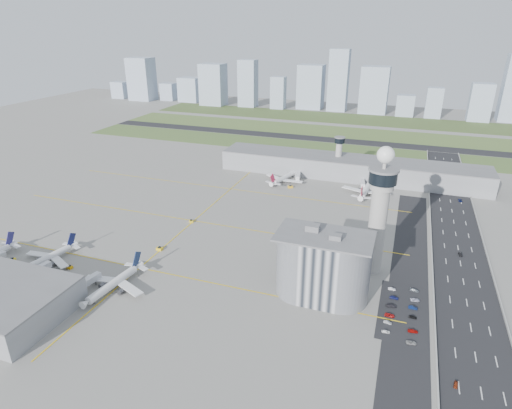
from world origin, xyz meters
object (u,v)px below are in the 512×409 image
(tug_4, at_px, (290,187))
(car_hw_2, at_px, (460,200))
(car_lot_1, at_px, (388,322))
(car_lot_11, at_px, (414,290))
(admin_building, at_px, (323,266))
(car_lot_4, at_px, (394,297))
(tug_3, at_px, (191,221))
(car_lot_0, at_px, (386,331))
(airplane_near_b, at_px, (46,255))
(tug_0, at_px, (12,260))
(tug_1, at_px, (70,267))
(car_hw_1, at_px, (460,254))
(car_lot_10, at_px, (415,300))
(car_lot_8, at_px, (413,317))
(car_hw_0, at_px, (456,385))
(car_lot_6, at_px, (411,343))
(secondary_tower, at_px, (339,153))
(jet_bridge_far_1, at_px, (362,182))
(airplane_far_b, at_px, (367,186))
(jet_bridge_near_2, at_px, (76,291))
(airplane_near_c, at_px, (112,280))
(jet_bridge_near_1, at_px, (25,279))
(airplane_far_a, at_px, (285,175))
(car_lot_3, at_px, (391,306))
(car_lot_9, at_px, (413,308))
(car_lot_2, at_px, (390,315))
(car_lot_5, at_px, (392,289))
(jet_bridge_far_0, at_px, (299,174))
(car_lot_7, at_px, (413,331))
(tug_2, at_px, (160,248))
(car_hw_4, at_px, (436,173))

(tug_4, height_order, car_hw_2, tug_4)
(car_lot_1, height_order, car_lot_11, car_lot_11)
(admin_building, relative_size, car_lot_4, 10.88)
(tug_3, xyz_separation_m, car_lot_0, (122.87, -66.59, -0.32))
(airplane_near_b, bearing_deg, tug_0, -65.47)
(tug_1, distance_m, car_hw_1, 205.74)
(car_lot_4, distance_m, car_lot_10, 9.05)
(car_lot_8, xyz_separation_m, car_hw_0, (14.72, -33.78, 0.00))
(car_lot_0, height_order, car_lot_6, car_lot_0)
(secondary_tower, height_order, jet_bridge_far_1, secondary_tower)
(airplane_far_b, distance_m, car_hw_1, 95.63)
(jet_bridge_near_2, xyz_separation_m, car_lot_11, (145.67, 56.56, -2.26))
(airplane_near_c, height_order, airplane_far_b, airplane_far_b)
(car_hw_2, bearing_deg, car_lot_4, -108.44)
(airplane_near_b, bearing_deg, admin_building, 108.63)
(jet_bridge_near_1, height_order, tug_4, jet_bridge_near_1)
(tug_1, relative_size, car_lot_8, 0.89)
(admin_building, relative_size, airplane_far_a, 1.09)
(tug_1, bearing_deg, car_hw_2, 139.13)
(car_lot_3, xyz_separation_m, car_lot_9, (8.98, 1.67, -0.00))
(car_hw_0, bearing_deg, car_lot_2, 136.07)
(car_lot_1, distance_m, car_lot_5, 25.91)
(tug_3, bearing_deg, tug_1, -154.56)
(tug_0, height_order, car_lot_5, tug_0)
(car_lot_0, distance_m, car_hw_2, 165.87)
(airplane_near_c, height_order, car_lot_1, airplane_near_c)
(car_lot_3, relative_size, car_lot_11, 1.07)
(car_lot_4, height_order, car_hw_1, car_lot_4)
(admin_building, distance_m, car_lot_8, 43.04)
(jet_bridge_near_2, relative_size, car_lot_10, 3.43)
(jet_bridge_near_2, xyz_separation_m, tug_4, (54.82, 168.56, -1.81))
(car_lot_6, bearing_deg, car_lot_2, 23.81)
(admin_building, height_order, jet_bridge_far_0, admin_building)
(jet_bridge_far_1, bearing_deg, car_lot_9, 4.95)
(jet_bridge_far_1, height_order, tug_3, jet_bridge_far_1)
(airplane_near_c, xyz_separation_m, car_lot_4, (124.51, 37.03, -4.91))
(admin_building, bearing_deg, car_lot_7, -17.81)
(car_hw_2, bearing_deg, tug_2, -143.81)
(tug_0, distance_m, car_lot_2, 190.63)
(airplane_near_b, relative_size, jet_bridge_far_0, 2.61)
(car_lot_4, relative_size, car_hw_1, 0.98)
(car_lot_2, relative_size, car_lot_10, 1.03)
(jet_bridge_near_1, bearing_deg, admin_building, -63.88)
(car_hw_0, bearing_deg, car_lot_8, 122.50)
(car_lot_2, bearing_deg, admin_building, 80.78)
(tug_0, bearing_deg, car_lot_10, 57.93)
(tug_4, height_order, car_lot_0, tug_4)
(car_lot_5, height_order, car_hw_4, car_hw_4)
(airplane_near_b, height_order, car_lot_5, airplane_near_b)
(tug_2, bearing_deg, car_lot_8, -93.93)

